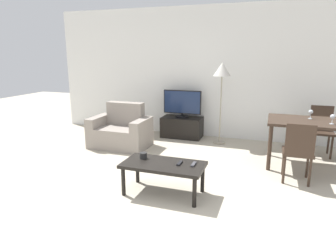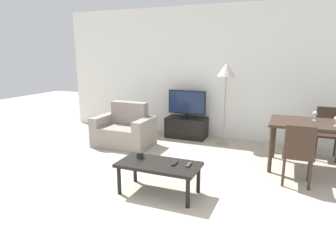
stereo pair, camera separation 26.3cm
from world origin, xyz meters
TOP-DOWN VIEW (x-y plane):
  - ground_plane at (0.00, 0.00)m, footprint 18.00×18.00m
  - wall_back at (0.00, 3.93)m, footprint 7.17×0.06m
  - armchair at (-1.49, 2.63)m, footprint 1.09×0.71m
  - tv_stand at (-0.57, 3.63)m, footprint 0.85×0.45m
  - tv at (-0.57, 3.63)m, footprint 0.80×0.28m
  - coffee_table at (-0.03, 0.99)m, footprint 1.03×0.53m
  - dining_table at (1.82, 2.64)m, footprint 1.31×0.84m
  - dining_chair_near at (1.59, 1.91)m, footprint 0.40×0.40m
  - dining_chair_far at (2.05, 3.36)m, footprint 0.40×0.40m
  - floor_lamp at (0.26, 3.45)m, footprint 0.33×0.33m
  - remote_primary at (0.34, 1.06)m, footprint 0.04×0.15m
  - remote_secondary at (0.17, 1.04)m, footprint 0.04×0.15m
  - cup_white_near at (-0.34, 1.08)m, footprint 0.10×0.10m
  - wine_glass_left at (1.79, 2.78)m, footprint 0.07×0.07m
  - wine_glass_center at (2.05, 2.49)m, footprint 0.07×0.07m

SIDE VIEW (x-z plane):
  - ground_plane at x=0.00m, z-range 0.00..0.00m
  - tv_stand at x=-0.57m, z-range 0.00..0.43m
  - armchair at x=-1.49m, z-range -0.12..0.70m
  - coffee_table at x=-0.03m, z-range 0.16..0.56m
  - remote_primary at x=0.34m, z-range 0.41..0.43m
  - remote_secondary at x=0.17m, z-range 0.41..0.43m
  - cup_white_near at x=-0.34m, z-range 0.41..0.49m
  - dining_chair_near at x=1.59m, z-range 0.05..0.91m
  - dining_chair_far at x=2.05m, z-range 0.05..0.91m
  - dining_table at x=1.82m, z-range 0.28..1.03m
  - tv at x=-0.57m, z-range 0.44..1.01m
  - wine_glass_left at x=1.79m, z-range 0.77..0.92m
  - wine_glass_center at x=2.05m, z-range 0.77..0.92m
  - wall_back at x=0.00m, z-range 0.00..2.70m
  - floor_lamp at x=0.26m, z-range 0.58..2.17m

